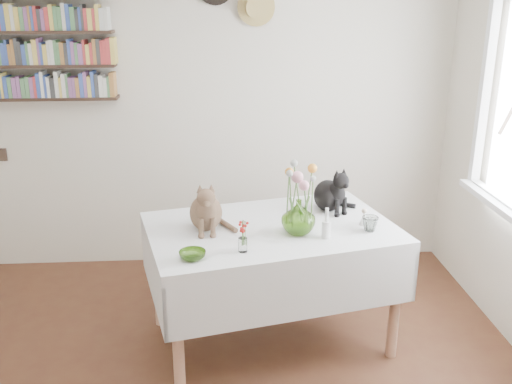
{
  "coord_description": "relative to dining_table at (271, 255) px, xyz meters",
  "views": [
    {
      "loc": [
        0.15,
        -2.21,
        2.11
      ],
      "look_at": [
        0.36,
        0.89,
        1.05
      ],
      "focal_mm": 40.0,
      "sensor_mm": 36.0,
      "label": 1
    }
  ],
  "objects": [
    {
      "name": "room",
      "position": [
        -0.46,
        -0.99,
        0.65
      ],
      "size": [
        4.08,
        4.58,
        2.58
      ],
      "color": "#58341D",
      "rests_on": "ground"
    },
    {
      "name": "dining_table",
      "position": [
        0.0,
        0.0,
        0.0
      ],
      "size": [
        1.66,
        1.26,
        0.79
      ],
      "color": "white",
      "rests_on": "room"
    },
    {
      "name": "tabby_cat",
      "position": [
        -0.39,
        -0.01,
        0.36
      ],
      "size": [
        0.23,
        0.28,
        0.32
      ],
      "primitive_type": null,
      "rotation": [
        0.0,
        0.0,
        0.05
      ],
      "color": "brown",
      "rests_on": "dining_table"
    },
    {
      "name": "black_cat",
      "position": [
        0.4,
        0.26,
        0.35
      ],
      "size": [
        0.31,
        0.33,
        0.31
      ],
      "primitive_type": null,
      "rotation": [
        0.0,
        0.0,
        0.56
      ],
      "color": "black",
      "rests_on": "dining_table"
    },
    {
      "name": "flower_vase",
      "position": [
        0.15,
        -0.12,
        0.3
      ],
      "size": [
        0.2,
        0.2,
        0.21
      ],
      "primitive_type": "imported",
      "rotation": [
        0.0,
        0.0,
        -0.0
      ],
      "color": "#7EB341",
      "rests_on": "dining_table"
    },
    {
      "name": "green_bowl",
      "position": [
        -0.46,
        -0.43,
        0.22
      ],
      "size": [
        0.16,
        0.16,
        0.05
      ],
      "primitive_type": "imported",
      "rotation": [
        0.0,
        0.0,
        -0.09
      ],
      "color": "#7EB341",
      "rests_on": "dining_table"
    },
    {
      "name": "drinking_glass",
      "position": [
        0.58,
        -0.11,
        0.24
      ],
      "size": [
        0.13,
        0.13,
        0.09
      ],
      "primitive_type": "imported",
      "rotation": [
        0.0,
        0.0,
        0.58
      ],
      "color": "white",
      "rests_on": "dining_table"
    },
    {
      "name": "candlestick",
      "position": [
        0.3,
        -0.19,
        0.26
      ],
      "size": [
        0.05,
        0.05,
        0.18
      ],
      "color": "white",
      "rests_on": "dining_table"
    },
    {
      "name": "berry_jar",
      "position": [
        -0.19,
        -0.35,
        0.28
      ],
      "size": [
        0.05,
        0.05,
        0.2
      ],
      "color": "white",
      "rests_on": "dining_table"
    },
    {
      "name": "porcelain_figurine",
      "position": [
        0.57,
        -0.01,
        0.24
      ],
      "size": [
        0.06,
        0.06,
        0.11
      ],
      "color": "white",
      "rests_on": "dining_table"
    },
    {
      "name": "flower_bouquet",
      "position": [
        0.15,
        -0.11,
        0.53
      ],
      "size": [
        0.17,
        0.13,
        0.39
      ],
      "color": "#4C7233",
      "rests_on": "flower_vase"
    },
    {
      "name": "bookshelf_unit",
      "position": [
        -1.56,
        1.17,
        1.25
      ],
      "size": [
        1.0,
        0.16,
        0.91
      ],
      "color": "#2F1F16",
      "rests_on": "room"
    }
  ]
}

